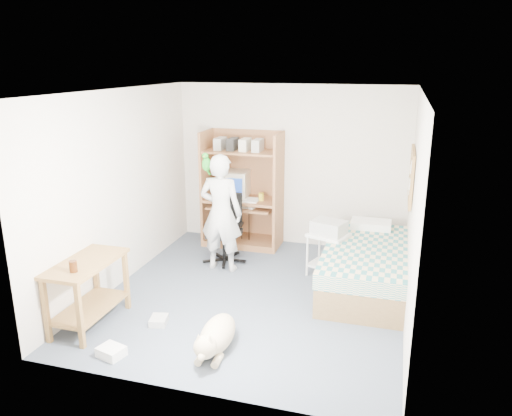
# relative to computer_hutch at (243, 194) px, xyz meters

# --- Properties ---
(floor) EXTENTS (4.00, 4.00, 0.00)m
(floor) POSITION_rel_computer_hutch_xyz_m (0.70, -1.74, -0.82)
(floor) COLOR #4B5665
(floor) RESTS_ON ground
(wall_back) EXTENTS (3.60, 0.02, 2.50)m
(wall_back) POSITION_rel_computer_hutch_xyz_m (0.70, 0.26, 0.43)
(wall_back) COLOR beige
(wall_back) RESTS_ON floor
(wall_right) EXTENTS (0.02, 4.00, 2.50)m
(wall_right) POSITION_rel_computer_hutch_xyz_m (2.50, -1.74, 0.43)
(wall_right) COLOR beige
(wall_right) RESTS_ON floor
(wall_left) EXTENTS (0.02, 4.00, 2.50)m
(wall_left) POSITION_rel_computer_hutch_xyz_m (-1.10, -1.74, 0.43)
(wall_left) COLOR beige
(wall_left) RESTS_ON floor
(ceiling) EXTENTS (3.60, 4.00, 0.02)m
(ceiling) POSITION_rel_computer_hutch_xyz_m (0.70, -1.74, 1.68)
(ceiling) COLOR white
(ceiling) RESTS_ON wall_back
(computer_hutch) EXTENTS (1.20, 0.63, 1.80)m
(computer_hutch) POSITION_rel_computer_hutch_xyz_m (0.00, 0.00, 0.00)
(computer_hutch) COLOR brown
(computer_hutch) RESTS_ON floor
(bed) EXTENTS (1.02, 2.02, 0.66)m
(bed) POSITION_rel_computer_hutch_xyz_m (2.00, -1.12, -0.53)
(bed) COLOR brown
(bed) RESTS_ON floor
(side_desk) EXTENTS (0.50, 1.00, 0.75)m
(side_desk) POSITION_rel_computer_hutch_xyz_m (-0.85, -2.94, -0.33)
(side_desk) COLOR brown
(side_desk) RESTS_ON floor
(corkboard) EXTENTS (0.04, 0.94, 0.66)m
(corkboard) POSITION_rel_computer_hutch_xyz_m (2.47, -0.84, 0.63)
(corkboard) COLOR olive
(corkboard) RESTS_ON wall_right
(office_chair) EXTENTS (0.56, 0.56, 0.99)m
(office_chair) POSITION_rel_computer_hutch_xyz_m (-0.03, -0.76, -0.47)
(office_chair) COLOR black
(office_chair) RESTS_ON floor
(person) EXTENTS (0.61, 0.41, 1.64)m
(person) POSITION_rel_computer_hutch_xyz_m (0.02, -1.06, 0.00)
(person) COLOR silver
(person) RESTS_ON floor
(parrot) EXTENTS (0.12, 0.21, 0.33)m
(parrot) POSITION_rel_computer_hutch_xyz_m (-0.18, -1.05, 0.68)
(parrot) COLOR #148E21
(parrot) RESTS_ON person
(dog) EXTENTS (0.35, 1.00, 0.38)m
(dog) POSITION_rel_computer_hutch_xyz_m (0.67, -3.04, -0.66)
(dog) COLOR #CBAD88
(dog) RESTS_ON floor
(printer_cart) EXTENTS (0.61, 0.54, 0.60)m
(printer_cart) POSITION_rel_computer_hutch_xyz_m (1.48, -0.88, -0.42)
(printer_cart) COLOR silver
(printer_cart) RESTS_ON floor
(printer) EXTENTS (0.50, 0.44, 0.18)m
(printer) POSITION_rel_computer_hutch_xyz_m (1.48, -0.88, -0.13)
(printer) COLOR #A5A5A1
(printer) RESTS_ON printer_cart
(crt_monitor) EXTENTS (0.47, 0.49, 0.41)m
(crt_monitor) POSITION_rel_computer_hutch_xyz_m (-0.14, 0.01, 0.15)
(crt_monitor) COLOR beige
(crt_monitor) RESTS_ON computer_hutch
(keyboard) EXTENTS (0.46, 0.21, 0.03)m
(keyboard) POSITION_rel_computer_hutch_xyz_m (0.02, -0.16, -0.15)
(keyboard) COLOR beige
(keyboard) RESTS_ON computer_hutch
(pencil_cup) EXTENTS (0.08, 0.08, 0.12)m
(pencil_cup) POSITION_rel_computer_hutch_xyz_m (0.32, -0.09, -0.00)
(pencil_cup) COLOR gold
(pencil_cup) RESTS_ON computer_hutch
(drink_glass) EXTENTS (0.08, 0.08, 0.12)m
(drink_glass) POSITION_rel_computer_hutch_xyz_m (-0.80, -3.21, -0.01)
(drink_glass) COLOR #3E1D0A
(drink_glass) RESTS_ON side_desk
(floor_box_a) EXTENTS (0.29, 0.26, 0.10)m
(floor_box_a) POSITION_rel_computer_hutch_xyz_m (-0.29, -3.44, -0.77)
(floor_box_a) COLOR white
(floor_box_a) RESTS_ON floor
(floor_box_b) EXTENTS (0.23, 0.25, 0.08)m
(floor_box_b) POSITION_rel_computer_hutch_xyz_m (-0.13, -2.73, -0.78)
(floor_box_b) COLOR #ADADA8
(floor_box_b) RESTS_ON floor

